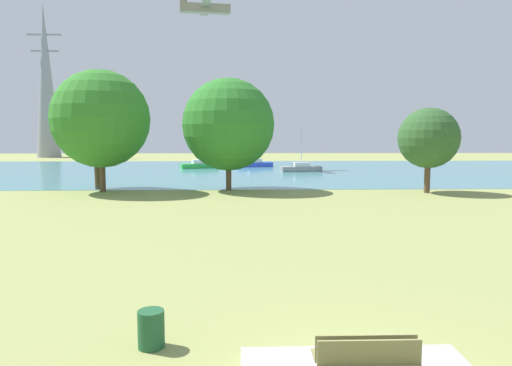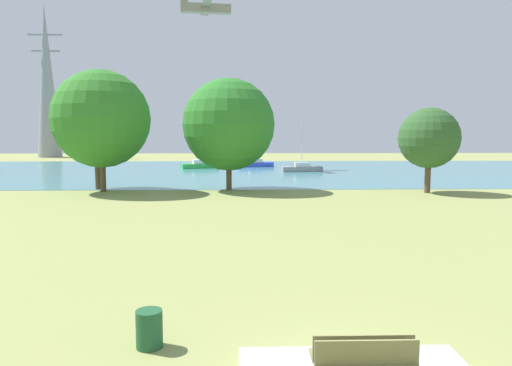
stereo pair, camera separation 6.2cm
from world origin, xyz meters
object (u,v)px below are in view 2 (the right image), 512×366
at_px(sailboat_blue, 255,164).
at_px(sailboat_green, 200,165).
at_px(bench_facing_water, 361,359).
at_px(tree_mid_shore, 101,119).
at_px(litter_bin, 149,329).
at_px(tree_east_near, 96,122).
at_px(light_aircraft, 205,8).
at_px(electricity_pylon, 47,81).
at_px(tree_east_far, 229,125).
at_px(sailboat_gray, 302,168).
at_px(tree_west_far, 429,138).

relative_size(sailboat_blue, sailboat_green, 1.09).
distance_m(bench_facing_water, tree_mid_shore, 32.06).
bearing_deg(bench_facing_water, litter_bin, 158.66).
distance_m(sailboat_green, tree_east_near, 24.43).
bearing_deg(light_aircraft, bench_facing_water, -82.88).
bearing_deg(electricity_pylon, tree_east_far, -56.64).
xyz_separation_m(sailboat_gray, sailboat_blue, (-5.30, 8.25, -0.00)).
bearing_deg(sailboat_green, light_aircraft, 36.95).
distance_m(sailboat_gray, tree_east_near, 26.02).
height_order(bench_facing_water, sailboat_green, sailboat_green).
bearing_deg(sailboat_gray, sailboat_green, 155.21).
distance_m(tree_east_near, light_aircraft, 28.97).
relative_size(bench_facing_water, electricity_pylon, 0.06).
xyz_separation_m(tree_west_far, light_aircraft, (-18.78, 26.98, 16.27)).
bearing_deg(light_aircraft, sailboat_gray, -29.02).
xyz_separation_m(bench_facing_water, tree_west_far, (11.97, 27.51, 3.69)).
xyz_separation_m(sailboat_blue, electricity_pylon, (-38.69, 27.93, 13.90)).
xyz_separation_m(litter_bin, tree_mid_shore, (-8.86, 27.27, 5.22)).
bearing_deg(litter_bin, tree_west_far, 58.21).
bearing_deg(tree_east_far, sailboat_blue, 83.95).
xyz_separation_m(tree_mid_shore, tree_east_far, (9.74, 0.83, -0.41)).
distance_m(litter_bin, tree_east_far, 28.52).
relative_size(sailboat_blue, tree_mid_shore, 0.65).
relative_size(tree_east_far, light_aircraft, 1.05).
bearing_deg(sailboat_blue, light_aircraft, -164.66).
distance_m(sailboat_blue, electricity_pylon, 49.70).
relative_size(litter_bin, electricity_pylon, 0.03).
distance_m(sailboat_green, light_aircraft, 20.01).
distance_m(bench_facing_water, tree_west_far, 30.23).
bearing_deg(tree_mid_shore, tree_east_far, 4.87).
bearing_deg(sailboat_gray, tree_east_far, -113.90).
height_order(litter_bin, sailboat_green, sailboat_green).
bearing_deg(electricity_pylon, litter_bin, -67.03).
height_order(sailboat_blue, tree_east_near, tree_east_near).
bearing_deg(tree_mid_shore, light_aircraft, 76.52).
relative_size(bench_facing_water, tree_west_far, 0.28).
relative_size(sailboat_blue, electricity_pylon, 0.21).
bearing_deg(litter_bin, light_aircraft, 92.95).
relative_size(tree_east_far, tree_west_far, 1.37).
bearing_deg(sailboat_green, sailboat_gray, -24.79).
relative_size(tree_east_near, tree_east_far, 0.92).
distance_m(sailboat_blue, light_aircraft, 21.05).
bearing_deg(tree_mid_shore, electricity_pylon, 115.29).
bearing_deg(tree_west_far, light_aircraft, 124.84).
height_order(tree_east_near, tree_west_far, tree_east_near).
relative_size(tree_east_near, tree_mid_shore, 0.87).
height_order(tree_east_near, tree_east_far, tree_east_far).
bearing_deg(electricity_pylon, tree_west_far, -47.98).
bearing_deg(electricity_pylon, sailboat_green, -44.05).
bearing_deg(tree_west_far, sailboat_gray, 109.05).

